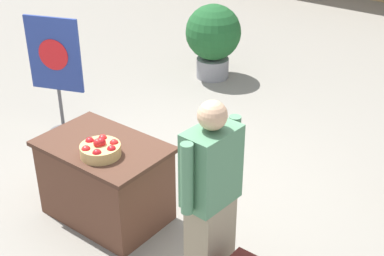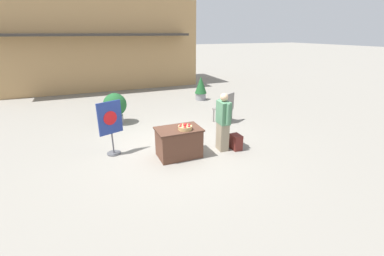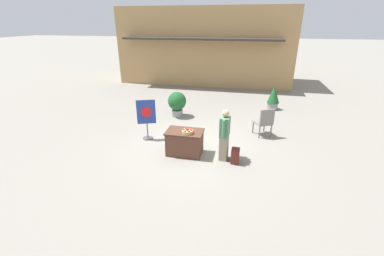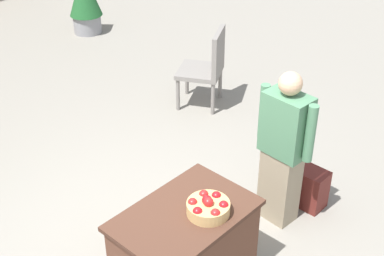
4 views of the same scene
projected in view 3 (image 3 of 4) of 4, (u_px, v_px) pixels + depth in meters
ground_plane at (193, 146)px, 8.66m from camera, size 120.00×120.00×0.00m
storefront_building at (207, 45)px, 17.21m from camera, size 11.00×4.82×4.72m
display_table at (185, 142)px, 8.02m from camera, size 1.14×0.75×0.77m
apple_basket at (187, 131)px, 7.71m from camera, size 0.34×0.34×0.16m
person_visitor at (224, 135)px, 7.54m from camera, size 0.29×0.61×1.58m
backpack at (235, 156)px, 7.59m from camera, size 0.24×0.34×0.42m
poster_board at (147, 117)px, 8.89m from camera, size 0.61×0.36×1.43m
patio_chair at (264, 121)px, 9.18m from camera, size 0.75×0.75×1.06m
potted_plant_near_right at (177, 102)px, 11.12m from camera, size 0.80×0.80×1.08m
potted_plant_near_left at (274, 97)px, 12.03m from camera, size 0.56×0.56×1.12m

